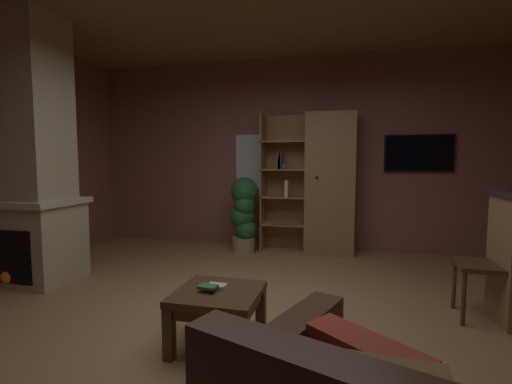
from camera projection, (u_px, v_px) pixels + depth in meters
name	position (u px, v px, depth m)	size (l,w,h in m)	color
floor	(244.00, 328.00, 2.94)	(6.25, 5.57, 0.02)	#A37A4C
wall_back	(294.00, 154.00, 5.54)	(6.37, 0.06, 2.85)	#8E544C
window_pane_back	(259.00, 161.00, 5.64)	(0.72, 0.01, 0.82)	white
stone_fireplace	(28.00, 164.00, 3.95)	(1.00, 0.77, 2.85)	#BCAD8E
bookshelf_cabinet	(324.00, 184.00, 5.20)	(1.32, 0.41, 1.99)	#997047
coffee_table	(218.00, 302.00, 2.60)	(0.59, 0.58, 0.41)	#4C331E
table_book_0	(217.00, 286.00, 2.65)	(0.14, 0.09, 0.03)	beige
table_book_1	(208.00, 287.00, 2.57)	(0.13, 0.09, 0.02)	#387247
dining_chair	(496.00, 258.00, 3.00)	(0.45, 0.45, 0.92)	#4C331E
potted_floor_plant	(244.00, 212.00, 5.31)	(0.42, 0.39, 1.09)	#9E896B
wall_mounted_tv	(419.00, 153.00, 5.06)	(0.90, 0.06, 0.51)	black
track_light_spot_0	(32.00, 12.00, 3.58)	(0.07, 0.07, 0.09)	black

